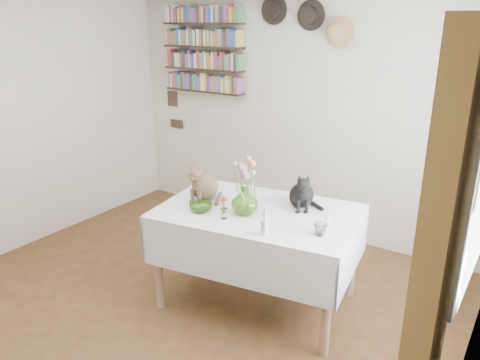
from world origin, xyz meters
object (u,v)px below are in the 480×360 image
Objects in this scene: dining_table at (258,234)px; tabby_cat at (205,180)px; bookshelf_unit at (204,50)px; black_cat at (302,189)px; flower_vase at (245,200)px.

tabby_cat is at bearing -176.49° from dining_table.
tabby_cat is at bearing -52.28° from bookshelf_unit.
flower_vase is at bearing -160.75° from black_cat.
bookshelf_unit reaches higher than flower_vase.
dining_table is at bearing 1.60° from tabby_cat.
dining_table is 1.62× the size of bookshelf_unit.
bookshelf_unit is (-1.81, 1.14, 0.90)m from black_cat.
bookshelf_unit is at bearing 138.73° from dining_table.
tabby_cat is 0.32× the size of bookshelf_unit.
black_cat is 0.46m from flower_vase.
dining_table is at bearing 65.49° from flower_vase.
flower_vase is at bearing -12.26° from tabby_cat.
tabby_cat is at bearing 169.14° from black_cat.
black_cat is 2.32m from bookshelf_unit.
black_cat is 1.40× the size of flower_vase.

